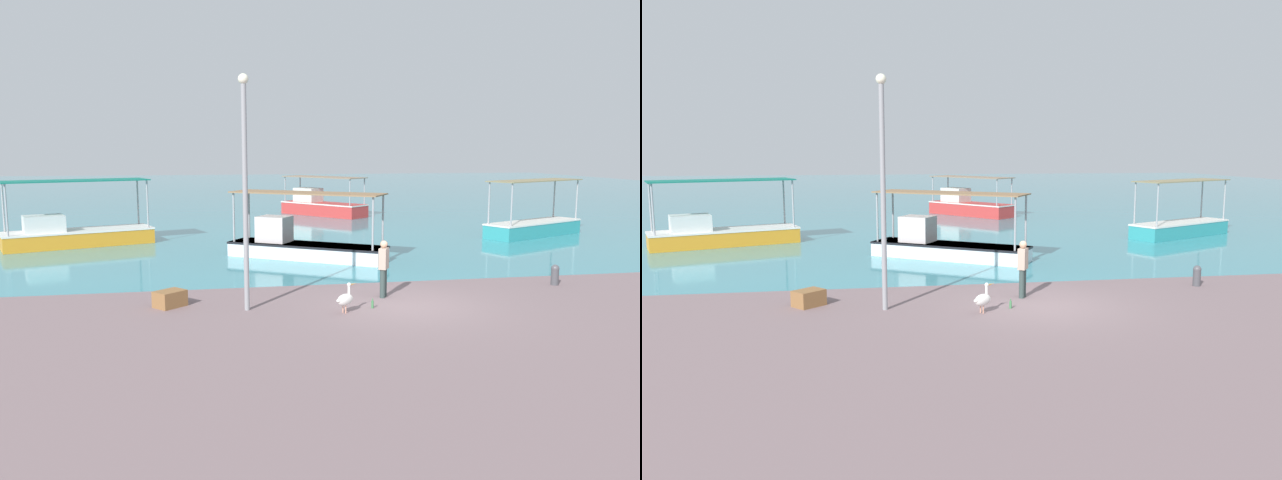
% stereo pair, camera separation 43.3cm
% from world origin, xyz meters
% --- Properties ---
extents(ground, '(120.00, 120.00, 0.00)m').
position_xyz_m(ground, '(0.00, 0.00, 0.00)').
color(ground, slate).
extents(harbor_water, '(110.00, 90.00, 0.00)m').
position_xyz_m(harbor_water, '(0.00, 48.00, 0.00)').
color(harbor_water, teal).
rests_on(harbor_water, ground).
extents(fishing_boat_near_right, '(6.03, 4.02, 2.81)m').
position_xyz_m(fishing_boat_near_right, '(10.78, 12.42, 0.56)').
color(fishing_boat_near_right, teal).
rests_on(fishing_boat_near_right, harbor_water).
extents(fishing_boat_center, '(6.68, 4.09, 2.97)m').
position_xyz_m(fishing_boat_center, '(-11.32, 13.01, 0.63)').
color(fishing_boat_center, orange).
rests_on(fishing_boat_center, harbor_water).
extents(fishing_boat_far_left, '(6.25, 4.80, 2.65)m').
position_xyz_m(fishing_boat_far_left, '(-1.72, 8.00, 0.60)').
color(fishing_boat_far_left, white).
rests_on(fishing_boat_far_left, harbor_water).
extents(fishing_boat_outer, '(5.25, 5.86, 2.55)m').
position_xyz_m(fishing_boat_outer, '(2.06, 24.22, 0.68)').
color(fishing_boat_outer, '#C43534').
rests_on(fishing_boat_outer, harbor_water).
extents(pelican, '(0.70, 0.58, 0.80)m').
position_xyz_m(pelican, '(-1.84, -0.55, 0.38)').
color(pelican, '#E0997A').
rests_on(pelican, ground).
extents(lamp_post, '(0.28, 0.28, 6.27)m').
position_xyz_m(lamp_post, '(-4.40, 0.22, 3.50)').
color(lamp_post, gray).
rests_on(lamp_post, ground).
extents(mooring_bollard, '(0.26, 0.26, 0.66)m').
position_xyz_m(mooring_bollard, '(5.56, 1.63, 0.35)').
color(mooring_bollard, '#47474C').
rests_on(mooring_bollard, ground).
extents(fisherman_standing, '(0.39, 0.46, 1.69)m').
position_xyz_m(fisherman_standing, '(-0.34, 1.00, 0.91)').
color(fisherman_standing, '#31413F').
rests_on(fisherman_standing, ground).
extents(cargo_crate, '(0.98, 0.96, 0.45)m').
position_xyz_m(cargo_crate, '(-6.48, 0.97, 0.23)').
color(cargo_crate, brown).
rests_on(cargo_crate, ground).
extents(glass_bottle, '(0.07, 0.07, 0.27)m').
position_xyz_m(glass_bottle, '(-0.99, -0.20, 0.11)').
color(glass_bottle, '#3F7F4C').
rests_on(glass_bottle, ground).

